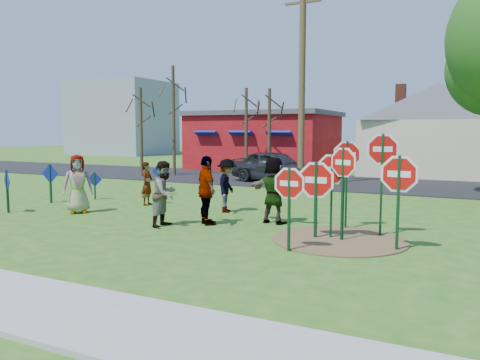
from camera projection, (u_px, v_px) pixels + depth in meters
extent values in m
plane|color=#29601B|center=(199.00, 218.00, 14.00)|extent=(120.00, 120.00, 0.00)
cube|color=black|center=(313.00, 181.00, 24.28)|extent=(120.00, 7.50, 0.04)
cylinder|color=brown|center=(339.00, 240.00, 11.14)|extent=(3.20, 3.20, 0.03)
cube|color=maroon|center=(265.00, 143.00, 32.30)|extent=(9.00, 7.00, 3.60)
cube|color=#4C4C51|center=(265.00, 114.00, 32.10)|extent=(9.40, 7.40, 0.30)
cube|color=navy|center=(207.00, 134.00, 30.11)|extent=(1.60, 0.78, 0.45)
cube|color=navy|center=(242.00, 134.00, 29.02)|extent=(1.60, 0.78, 0.45)
cube|color=navy|center=(280.00, 134.00, 27.93)|extent=(1.60, 0.78, 0.45)
cube|color=beige|center=(437.00, 148.00, 27.52)|extent=(8.00, 7.00, 3.20)
pyramid|color=#4C4C51|center=(439.00, 82.00, 27.13)|extent=(9.40, 9.40, 2.20)
cube|color=brown|center=(401.00, 96.00, 27.19)|extent=(0.55, 0.55, 1.40)
cube|color=brown|center=(477.00, 96.00, 27.23)|extent=(0.55, 0.55, 1.40)
cube|color=#8C939E|center=(122.00, 118.00, 52.61)|extent=(10.00, 8.00, 8.00)
cube|color=#103E1E|center=(289.00, 210.00, 10.06)|extent=(0.05, 0.06, 1.82)
cylinder|color=white|center=(289.00, 183.00, 10.00)|extent=(0.94, 0.02, 0.94)
cylinder|color=#BB0E0A|center=(289.00, 183.00, 10.00)|extent=(0.81, 0.02, 0.81)
cube|color=white|center=(289.00, 183.00, 10.00)|extent=(0.41, 0.01, 0.12)
cube|color=#103E1E|center=(346.00, 185.00, 12.38)|extent=(0.07, 0.08, 2.34)
cylinder|color=white|center=(347.00, 155.00, 12.29)|extent=(0.94, 0.32, 0.98)
cylinder|color=#BB0E0A|center=(347.00, 155.00, 12.29)|extent=(0.81, 0.28, 0.85)
cube|color=white|center=(347.00, 155.00, 12.29)|extent=(0.41, 0.14, 0.12)
cylinder|color=gold|center=(347.00, 155.00, 12.29)|extent=(0.94, 0.31, 0.98)
cube|color=#103E1E|center=(343.00, 195.00, 10.97)|extent=(0.07, 0.08, 2.21)
cylinder|color=white|center=(343.00, 162.00, 10.89)|extent=(0.90, 0.38, 0.96)
cylinder|color=#BB0E0A|center=(343.00, 162.00, 10.89)|extent=(0.77, 0.33, 0.83)
cube|color=white|center=(343.00, 162.00, 10.89)|extent=(0.39, 0.17, 0.12)
cube|color=#103E1E|center=(382.00, 185.00, 11.48)|extent=(0.07, 0.08, 2.53)
cylinder|color=white|center=(383.00, 149.00, 11.38)|extent=(1.03, 0.21, 1.04)
cylinder|color=#BB0E0A|center=(383.00, 149.00, 11.38)|extent=(0.89, 0.18, 0.90)
cube|color=white|center=(383.00, 149.00, 11.38)|extent=(0.45, 0.09, 0.13)
cylinder|color=gold|center=(383.00, 149.00, 11.38)|extent=(1.03, 0.20, 1.04)
cube|color=#103E1E|center=(316.00, 200.00, 11.25)|extent=(0.06, 0.08, 1.86)
cylinder|color=white|center=(316.00, 180.00, 11.20)|extent=(1.20, 0.04, 1.20)
cylinder|color=#BB0E0A|center=(316.00, 180.00, 11.20)|extent=(1.04, 0.04, 1.04)
cube|color=white|center=(316.00, 180.00, 11.20)|extent=(0.53, 0.02, 0.15)
cube|color=#103E1E|center=(398.00, 204.00, 10.07)|extent=(0.06, 0.08, 2.07)
cylinder|color=white|center=(399.00, 174.00, 10.01)|extent=(1.09, 0.06, 1.09)
cylinder|color=#BB0E0A|center=(399.00, 174.00, 10.01)|extent=(0.94, 0.06, 0.94)
cube|color=white|center=(399.00, 174.00, 10.01)|extent=(0.48, 0.02, 0.14)
cylinder|color=gold|center=(399.00, 174.00, 10.01)|extent=(1.09, 0.05, 1.09)
cube|color=#103E1E|center=(331.00, 196.00, 11.27)|extent=(0.07, 0.08, 2.05)
cylinder|color=white|center=(332.00, 169.00, 11.20)|extent=(0.98, 0.29, 1.01)
cylinder|color=#BB0E0A|center=(332.00, 169.00, 11.20)|extent=(0.85, 0.25, 0.87)
cube|color=white|center=(332.00, 169.00, 11.20)|extent=(0.43, 0.13, 0.13)
cube|color=#103E1E|center=(7.00, 192.00, 14.82)|extent=(0.08, 0.09, 1.36)
cube|color=navy|center=(7.00, 181.00, 14.78)|extent=(0.67, 0.33, 0.73)
cube|color=#103E1E|center=(51.00, 184.00, 16.86)|extent=(0.06, 0.07, 1.40)
cube|color=navy|center=(50.00, 174.00, 16.82)|extent=(0.70, 0.12, 0.71)
cube|color=#103E1E|center=(95.00, 186.00, 17.74)|extent=(0.06, 0.07, 1.03)
cube|color=navy|center=(95.00, 179.00, 17.72)|extent=(0.55, 0.19, 0.57)
cube|color=#103E1E|center=(159.00, 180.00, 18.91)|extent=(0.05, 0.06, 1.26)
cube|color=navy|center=(158.00, 171.00, 18.88)|extent=(0.61, 0.02, 0.61)
imported|color=#43478B|center=(78.00, 184.00, 14.77)|extent=(1.06, 1.06, 1.86)
imported|color=#1F7159|center=(147.00, 184.00, 16.38)|extent=(0.46, 0.61, 1.52)
imported|color=brown|center=(165.00, 194.00, 12.73)|extent=(0.68, 0.87, 1.79)
imported|color=#313035|center=(227.00, 186.00, 14.93)|extent=(0.88, 1.23, 1.71)
imported|color=#49305E|center=(207.00, 191.00, 12.89)|extent=(1.16, 1.09, 1.92)
imported|color=#1F4F28|center=(274.00, 190.00, 13.09)|extent=(1.82, 0.85, 1.88)
imported|color=#323237|center=(274.00, 166.00, 23.30)|extent=(4.99, 3.11, 1.59)
cylinder|color=#4C3823|center=(302.00, 84.00, 21.24)|extent=(0.29, 0.29, 9.48)
cube|color=#4C3823|center=(303.00, 2.00, 20.86)|extent=(1.69, 0.15, 0.11)
cylinder|color=#382819|center=(141.00, 133.00, 26.36)|extent=(0.18, 0.18, 5.01)
cylinder|color=#382819|center=(269.00, 133.00, 25.79)|extent=(0.18, 0.18, 4.91)
cylinder|color=#382819|center=(174.00, 121.00, 26.80)|extent=(0.18, 0.18, 6.28)
cylinder|color=#382819|center=(246.00, 132.00, 27.18)|extent=(0.18, 0.18, 5.07)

